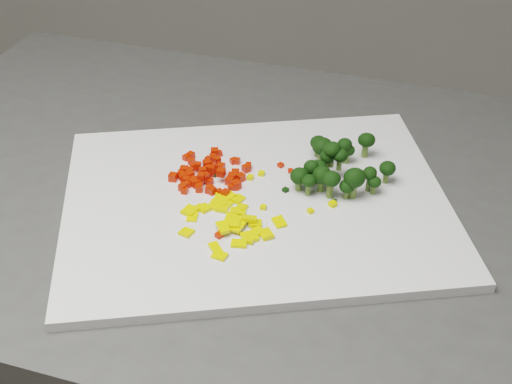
% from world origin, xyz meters
% --- Properties ---
extents(cutting_board, '(0.55, 0.49, 0.01)m').
position_xyz_m(cutting_board, '(0.10, 0.46, 0.91)').
color(cutting_board, white).
rests_on(cutting_board, counter_block).
extents(carrot_pile, '(0.10, 0.10, 0.03)m').
position_xyz_m(carrot_pile, '(0.04, 0.50, 0.93)').
color(carrot_pile, red).
rests_on(carrot_pile, cutting_board).
extents(pepper_pile, '(0.12, 0.12, 0.02)m').
position_xyz_m(pepper_pile, '(0.09, 0.40, 0.92)').
color(pepper_pile, yellow).
rests_on(pepper_pile, cutting_board).
extents(broccoli_pile, '(0.12, 0.12, 0.06)m').
position_xyz_m(broccoli_pile, '(0.19, 0.53, 0.94)').
color(broccoli_pile, black).
rests_on(broccoli_pile, cutting_board).
extents(carrot_cube_0, '(0.01, 0.01, 0.01)m').
position_xyz_m(carrot_cube_0, '(-0.00, 0.52, 0.92)').
color(carrot_cube_0, red).
rests_on(carrot_cube_0, carrot_pile).
extents(carrot_cube_1, '(0.01, 0.01, 0.01)m').
position_xyz_m(carrot_cube_1, '(0.02, 0.47, 0.92)').
color(carrot_cube_1, red).
rests_on(carrot_cube_1, carrot_pile).
extents(carrot_cube_2, '(0.01, 0.01, 0.01)m').
position_xyz_m(carrot_cube_2, '(0.00, 0.53, 0.92)').
color(carrot_cube_2, red).
rests_on(carrot_cube_2, carrot_pile).
extents(carrot_cube_3, '(0.01, 0.01, 0.01)m').
position_xyz_m(carrot_cube_3, '(0.08, 0.52, 0.92)').
color(carrot_cube_3, red).
rests_on(carrot_cube_3, carrot_pile).
extents(carrot_cube_4, '(0.01, 0.01, 0.01)m').
position_xyz_m(carrot_cube_4, '(0.08, 0.52, 0.92)').
color(carrot_cube_4, red).
rests_on(carrot_cube_4, carrot_pile).
extents(carrot_cube_5, '(0.01, 0.01, 0.01)m').
position_xyz_m(carrot_cube_5, '(0.03, 0.47, 0.92)').
color(carrot_cube_5, red).
rests_on(carrot_cube_5, carrot_pile).
extents(carrot_cube_6, '(0.01, 0.01, 0.01)m').
position_xyz_m(carrot_cube_6, '(0.06, 0.48, 0.92)').
color(carrot_cube_6, red).
rests_on(carrot_cube_6, carrot_pile).
extents(carrot_cube_7, '(0.01, 0.01, 0.01)m').
position_xyz_m(carrot_cube_7, '(-0.00, 0.52, 0.92)').
color(carrot_cube_7, red).
rests_on(carrot_cube_7, carrot_pile).
extents(carrot_cube_8, '(0.01, 0.01, 0.01)m').
position_xyz_m(carrot_cube_8, '(0.07, 0.50, 0.92)').
color(carrot_cube_8, red).
rests_on(carrot_cube_8, carrot_pile).
extents(carrot_cube_9, '(0.01, 0.01, 0.01)m').
position_xyz_m(carrot_cube_9, '(0.04, 0.50, 0.92)').
color(carrot_cube_9, red).
rests_on(carrot_cube_9, carrot_pile).
extents(carrot_cube_10, '(0.01, 0.01, 0.01)m').
position_xyz_m(carrot_cube_10, '(0.01, 0.47, 0.92)').
color(carrot_cube_10, red).
rests_on(carrot_cube_10, carrot_pile).
extents(carrot_cube_11, '(0.01, 0.01, 0.01)m').
position_xyz_m(carrot_cube_11, '(0.01, 0.48, 0.92)').
color(carrot_cube_11, red).
rests_on(carrot_cube_11, carrot_pile).
extents(carrot_cube_12, '(0.01, 0.01, 0.01)m').
position_xyz_m(carrot_cube_12, '(0.03, 0.47, 0.92)').
color(carrot_cube_12, red).
rests_on(carrot_cube_12, carrot_pile).
extents(carrot_cube_13, '(0.01, 0.01, 0.01)m').
position_xyz_m(carrot_cube_13, '(0.07, 0.46, 0.92)').
color(carrot_cube_13, red).
rests_on(carrot_cube_13, carrot_pile).
extents(carrot_cube_14, '(0.01, 0.01, 0.01)m').
position_xyz_m(carrot_cube_14, '(0.05, 0.49, 0.93)').
color(carrot_cube_14, red).
rests_on(carrot_cube_14, carrot_pile).
extents(carrot_cube_15, '(0.01, 0.01, 0.01)m').
position_xyz_m(carrot_cube_15, '(0.01, 0.49, 0.92)').
color(carrot_cube_15, red).
rests_on(carrot_cube_15, carrot_pile).
extents(carrot_cube_16, '(0.01, 0.01, 0.01)m').
position_xyz_m(carrot_cube_16, '(0.03, 0.53, 0.92)').
color(carrot_cube_16, red).
rests_on(carrot_cube_16, carrot_pile).
extents(carrot_cube_17, '(0.01, 0.01, 0.01)m').
position_xyz_m(carrot_cube_17, '(0.03, 0.52, 0.92)').
color(carrot_cube_17, red).
rests_on(carrot_cube_17, carrot_pile).
extents(carrot_cube_18, '(0.01, 0.01, 0.01)m').
position_xyz_m(carrot_cube_18, '(0.08, 0.47, 0.92)').
color(carrot_cube_18, red).
rests_on(carrot_cube_18, carrot_pile).
extents(carrot_cube_19, '(0.01, 0.01, 0.01)m').
position_xyz_m(carrot_cube_19, '(0.05, 0.46, 0.92)').
color(carrot_cube_19, red).
rests_on(carrot_cube_19, carrot_pile).
extents(carrot_cube_20, '(0.01, 0.01, 0.01)m').
position_xyz_m(carrot_cube_20, '(0.00, 0.48, 0.92)').
color(carrot_cube_20, red).
rests_on(carrot_cube_20, carrot_pile).
extents(carrot_cube_21, '(0.01, 0.01, 0.01)m').
position_xyz_m(carrot_cube_21, '(0.01, 0.48, 0.92)').
color(carrot_cube_21, red).
rests_on(carrot_cube_21, carrot_pile).
extents(carrot_cube_22, '(0.01, 0.01, 0.01)m').
position_xyz_m(carrot_cube_22, '(0.03, 0.50, 0.93)').
color(carrot_cube_22, red).
rests_on(carrot_cube_22, carrot_pile).
extents(carrot_cube_23, '(0.01, 0.01, 0.01)m').
position_xyz_m(carrot_cube_23, '(0.04, 0.51, 0.92)').
color(carrot_cube_23, red).
rests_on(carrot_cube_23, carrot_pile).
extents(carrot_cube_24, '(0.01, 0.01, 0.01)m').
position_xyz_m(carrot_cube_24, '(0.02, 0.47, 0.92)').
color(carrot_cube_24, red).
rests_on(carrot_cube_24, carrot_pile).
extents(carrot_cube_25, '(0.01, 0.01, 0.01)m').
position_xyz_m(carrot_cube_25, '(0.06, 0.53, 0.92)').
color(carrot_cube_25, red).
rests_on(carrot_cube_25, carrot_pile).
extents(carrot_cube_26, '(0.01, 0.01, 0.01)m').
position_xyz_m(carrot_cube_26, '(0.03, 0.49, 0.92)').
color(carrot_cube_26, red).
rests_on(carrot_cube_26, carrot_pile).
extents(carrot_cube_27, '(0.01, 0.01, 0.01)m').
position_xyz_m(carrot_cube_27, '(-0.00, 0.47, 0.92)').
color(carrot_cube_27, red).
rests_on(carrot_cube_27, carrot_pile).
extents(carrot_cube_28, '(0.01, 0.01, 0.01)m').
position_xyz_m(carrot_cube_28, '(0.02, 0.50, 0.92)').
color(carrot_cube_28, red).
rests_on(carrot_cube_28, carrot_pile).
extents(carrot_cube_29, '(0.01, 0.01, 0.01)m').
position_xyz_m(carrot_cube_29, '(0.01, 0.50, 0.92)').
color(carrot_cube_29, red).
rests_on(carrot_cube_29, carrot_pile).
extents(carrot_cube_30, '(0.01, 0.01, 0.01)m').
position_xyz_m(carrot_cube_30, '(0.03, 0.49, 0.92)').
color(carrot_cube_30, red).
rests_on(carrot_cube_30, carrot_pile).
extents(carrot_cube_31, '(0.01, 0.01, 0.01)m').
position_xyz_m(carrot_cube_31, '(0.04, 0.48, 0.92)').
color(carrot_cube_31, red).
rests_on(carrot_cube_31, carrot_pile).
extents(carrot_cube_32, '(0.01, 0.01, 0.01)m').
position_xyz_m(carrot_cube_32, '(0.05, 0.50, 0.93)').
color(carrot_cube_32, red).
rests_on(carrot_cube_32, carrot_pile).
extents(carrot_cube_33, '(0.01, 0.01, 0.01)m').
position_xyz_m(carrot_cube_33, '(0.01, 0.48, 0.92)').
color(carrot_cube_33, red).
rests_on(carrot_cube_33, carrot_pile).
extents(carrot_cube_34, '(0.01, 0.01, 0.01)m').
position_xyz_m(carrot_cube_34, '(0.05, 0.50, 0.92)').
color(carrot_cube_34, red).
rests_on(carrot_cube_34, carrot_pile).
extents(carrot_cube_35, '(0.01, 0.01, 0.01)m').
position_xyz_m(carrot_cube_35, '(0.04, 0.49, 0.92)').
color(carrot_cube_35, red).
rests_on(carrot_cube_35, carrot_pile).
extents(carrot_cube_36, '(0.01, 0.01, 0.01)m').
position_xyz_m(carrot_cube_36, '(0.07, 0.48, 0.92)').
color(carrot_cube_36, red).
rests_on(carrot_cube_36, carrot_pile).
extents(carrot_cube_37, '(0.01, 0.01, 0.01)m').
position_xyz_m(carrot_cube_37, '(0.03, 0.46, 0.92)').
color(carrot_cube_37, red).
rests_on(carrot_cube_37, carrot_pile).
extents(carrot_cube_38, '(0.01, 0.01, 0.01)m').
position_xyz_m(carrot_cube_38, '(0.05, 0.46, 0.92)').
color(carrot_cube_38, red).
rests_on(carrot_cube_38, carrot_pile).
extents(carrot_cube_39, '(0.01, 0.01, 0.01)m').
position_xyz_m(carrot_cube_39, '(0.04, 0.50, 0.92)').
color(carrot_cube_39, red).
rests_on(carrot_cube_39, carrot_pile).
extents(carrot_cube_40, '(0.01, 0.01, 0.01)m').
position_xyz_m(carrot_cube_40, '(0.03, 0.54, 0.92)').
color(carrot_cube_40, red).
rests_on(carrot_cube_40, carrot_pile).
extents(carrot_cube_41, '(0.01, 0.01, 0.01)m').
position_xyz_m(carrot_cube_41, '(0.03, 0.49, 0.92)').
color(carrot_cube_41, red).
rests_on(carrot_cube_41, carrot_pile).
extents(carrot_cube_42, '(0.01, 0.01, 0.01)m').
position_xyz_m(carrot_cube_42, '(0.06, 0.53, 0.92)').
color(carrot_cube_42, red).
rests_on(carrot_cube_42, carrot_pile).
extents(carrot_cube_43, '(0.01, 0.01, 0.01)m').
position_xyz_m(carrot_cube_43, '(0.03, 0.46, 0.92)').
color(carrot_cube_43, red).
rests_on(carrot_cube_43, carrot_pile).
extents(carrot_cube_44, '(0.01, 0.01, 0.01)m').
position_xyz_m(carrot_cube_44, '(0.01, 0.51, 0.92)').
color(carrot_cube_44, red).
rests_on(carrot_cube_44, carrot_pile).
extents(carrot_cube_45, '(0.01, 0.01, 0.01)m').
position_xyz_m(carrot_cube_45, '(0.02, 0.47, 0.92)').
color(carrot_cube_45, red).
rests_on(carrot_cube_45, carrot_pile).
extents(carrot_cube_46, '(0.01, 0.01, 0.01)m').
position_xyz_m(carrot_cube_46, '(0.08, 0.49, 0.92)').
color(carrot_cube_46, red).
rests_on(carrot_cube_46, carrot_pile).
extents(carrot_cube_47, '(0.01, 0.01, 0.01)m').
position_xyz_m(carrot_cube_47, '(0.04, 0.50, 0.92)').
color(carrot_cube_47, red).
rests_on(carrot_cube_47, carrot_pile).
extents(carrot_cube_48, '(0.01, 0.01, 0.01)m').
position_xyz_m(carrot_cube_48, '(0.03, 0.51, 0.92)').
color(carrot_cube_48, red).
rests_on(carrot_cube_48, carrot_pile).
extents(carrot_cube_49, '(0.01, 0.01, 0.01)m').
position_xyz_m(carrot_cube_49, '(0.07, 0.49, 0.92)').
color(carrot_cube_49, red).
rests_on(carrot_cube_49, carrot_pile).
extents(carrot_cube_50, '(0.01, 0.01, 0.01)m').
position_xyz_m(carrot_cube_50, '(0.00, 0.49, 0.92)').
color(carrot_cube_50, red).
rests_on(carrot_cube_50, carrot_pile).
extents(carrot_cube_51, '(0.01, 0.01, 0.01)m').
position_xyz_m(carrot_cube_51, '(0.07, 0.47, 0.92)').
color(carrot_cube_51, red).
rests_on(carrot_cube_51, carrot_pile).
extents(carrot_cube_52, '(0.01, 0.01, 0.01)m').
position_xyz_m(carrot_cube_52, '(0.04, 0.50, 0.92)').
color(carrot_cube_52, red).
rests_on(carrot_cube_52, carrot_pile).
extents(carrot_cube_53, '(0.01, 0.01, 0.01)m').
position_xyz_m(carrot_cube_53, '(0.04, 0.51, 0.93)').
color(carrot_cube_53, red).
rests_on(carrot_cube_53, carrot_pile).
extents(carrot_cube_54, '(0.01, 0.01, 0.01)m').
position_xyz_m(carrot_cube_54, '(0.01, 0.50, 0.92)').
color(carrot_cube_54, red).
rests_on(carrot_cube_54, carrot_pile).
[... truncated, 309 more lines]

